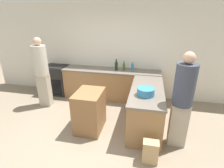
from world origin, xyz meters
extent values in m
plane|color=gray|center=(0.00, 0.00, 0.00)|extent=(14.00, 14.00, 0.00)
cube|color=silver|center=(0.00, 2.41, 1.35)|extent=(8.00, 0.06, 2.70)
cube|color=olive|center=(0.00, 2.09, 0.42)|extent=(2.75, 0.59, 0.84)
cube|color=#6B6056|center=(0.00, 2.09, 0.86)|extent=(2.78, 0.62, 0.04)
cube|color=olive|center=(1.04, 0.93, 0.42)|extent=(0.66, 1.73, 0.84)
cube|color=#6B6056|center=(1.04, 0.93, 0.86)|extent=(0.69, 1.76, 0.04)
cube|color=black|center=(-1.74, 2.09, 0.44)|extent=(0.70, 0.58, 0.88)
cube|color=black|center=(-1.74, 1.80, 0.31)|extent=(0.59, 0.01, 0.49)
cube|color=black|center=(-1.74, 2.09, 0.89)|extent=(0.64, 0.54, 0.01)
cube|color=brown|center=(-0.12, 0.52, 0.43)|extent=(0.54, 0.72, 0.87)
cylinder|color=teal|center=(1.01, 0.60, 0.95)|extent=(0.34, 0.34, 0.15)
cylinder|color=black|center=(0.14, 2.11, 0.99)|extent=(0.08, 0.08, 0.22)
cylinder|color=black|center=(0.14, 2.11, 1.15)|extent=(0.04, 0.04, 0.09)
cylinder|color=#338CBF|center=(0.58, 2.23, 0.96)|extent=(0.07, 0.07, 0.15)
cylinder|color=#338CBF|center=(0.58, 2.23, 1.06)|extent=(0.03, 0.03, 0.06)
cylinder|color=#475B1E|center=(0.35, 2.15, 0.97)|extent=(0.07, 0.07, 0.19)
cylinder|color=#475B1E|center=(0.35, 2.15, 1.10)|extent=(0.03, 0.03, 0.07)
cube|color=#ADA38E|center=(-1.66, 1.28, 0.44)|extent=(0.31, 0.19, 0.88)
cylinder|color=#B7B2A3|center=(-1.66, 1.28, 1.26)|extent=(0.35, 0.35, 0.75)
sphere|color=tan|center=(-1.66, 1.28, 1.74)|extent=(0.20, 0.20, 0.20)
cube|color=#ADA38E|center=(1.65, 0.39, 0.43)|extent=(0.32, 0.19, 0.86)
cylinder|color=#383D4C|center=(1.65, 0.39, 1.23)|extent=(0.35, 0.35, 0.74)
sphere|color=tan|center=(1.65, 0.39, 1.70)|extent=(0.20, 0.20, 0.20)
cube|color=tan|center=(1.17, -0.17, 0.20)|extent=(0.26, 0.17, 0.41)
camera|label=1|loc=(1.03, -2.54, 2.34)|focal=28.00mm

